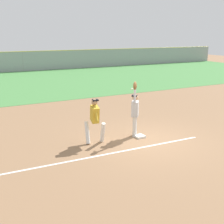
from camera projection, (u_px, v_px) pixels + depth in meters
The scene contains 10 objects.
ground_plane at pixel (148, 141), 11.46m from camera, with size 75.98×75.98×0.00m, color #936D4C.
outfield_grass at pixel (42, 82), 25.46m from camera, with size 54.40×16.09×0.01m, color #4C8C47.
chalk_foul_line at pixel (48, 165), 9.32m from camera, with size 12.00×0.10×0.01m, color white.
first_base at pixel (140, 136), 11.85m from camera, with size 0.38×0.38×0.08m, color white.
fielder at pixel (135, 110), 11.70m from camera, with size 0.63×0.78×2.28m.
runner at pixel (95, 118), 10.98m from camera, with size 0.75×0.84×1.72m.
baseball at pixel (132, 89), 11.38m from camera, with size 0.07×0.07×0.07m, color white.
outfield_fence at pixel (23, 61), 32.09m from camera, with size 54.48×0.08×2.18m.
parked_car_tan at pixel (30, 62), 36.26m from camera, with size 4.51×2.34×1.25m.
parked_car_green at pixel (71, 60), 37.89m from camera, with size 4.48×2.27×1.25m.
Camera 1 is at (-6.18, -8.93, 4.06)m, focal length 47.06 mm.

